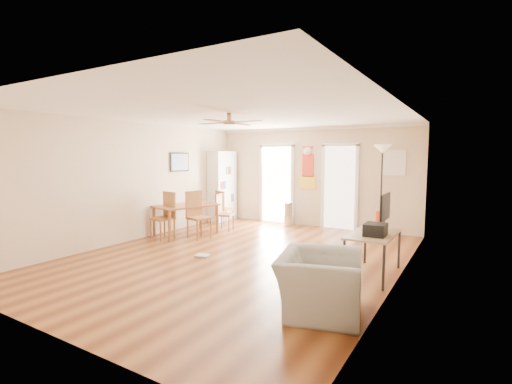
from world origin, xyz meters
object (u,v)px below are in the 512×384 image
Objects in this scene: dining_chair_far at (225,207)px; armchair at (320,283)px; dining_chair_right_a at (225,213)px; dining_table at (186,219)px; wastebasket_b at (328,280)px; wastebasket_a at (293,267)px; dining_chair_right_b at (199,215)px; trash_can at (289,214)px; computer_desk at (373,254)px; bookshelf at (222,186)px; dining_chair_near at (162,216)px; printer at (375,230)px; torchiere_lamp at (381,191)px.

armchair is (4.32, -4.07, -0.10)m from dining_chair_far.
armchair is at bearing -145.51° from dining_chair_right_a.
wastebasket_b is at bearing -23.29° from dining_table.
dining_table is 3.82m from wastebasket_a.
dining_chair_right_b is 3.96m from wastebasket_b.
trash_can is 4.20m from computer_desk.
bookshelf is 1.56× the size of computer_desk.
dining_chair_right_a is 0.86× the size of dining_chair_right_b.
dining_chair_near reaches higher than printer.
trash_can is 0.29× the size of torchiere_lamp.
dining_chair_right_a is 2.92× the size of wastebasket_a.
wastebasket_b is (3.60, -2.60, -0.29)m from dining_chair_right_a.
dining_table is at bearing 166.23° from printer.
dining_chair_far is 5.32m from printer.
dining_chair_right_a is 0.97m from dining_chair_far.
printer reaches higher than wastebasket_a.
printer is at bearing -25.91° from armchair.
trash_can is 5.42m from armchair.
computer_desk is at bearing 168.80° from dining_chair_far.
bookshelf is 4.37m from torchiere_lamp.
dining_chair_near is at bearing -121.67° from trash_can.
dining_chair_right_a reaches higher than dining_chair_far.
dining_chair_far is 2.55× the size of printer.
dining_chair_right_a is 4.99m from armchair.
printer is (4.05, -1.82, 0.32)m from dining_chair_right_a.
armchair is at bearing -29.93° from dining_table.
wastebasket_b is at bearing -87.59° from torchiere_lamp.
computer_desk is 0.49m from printer.
dining_chair_far reaches higher than printer.
dining_chair_near is at bearing 137.46° from dining_chair_right_b.
dining_table is 1.55× the size of dining_chair_right_a.
wastebasket_b is at bearing -2.36° from armchair.
bookshelf is at bearing 147.69° from printer.
dining_chair_far is 2.92× the size of wastebasket_a.
computer_desk is (4.68, -0.16, -0.18)m from dining_chair_near.
armchair is (4.44, -1.85, -0.17)m from dining_chair_near.
dining_chair_far is (-0.02, 1.60, 0.10)m from dining_table.
dining_chair_right_b is 4.14m from printer.
dining_chair_near reaches higher than wastebasket_a.
dining_chair_right_b is 3.40× the size of wastebasket_a.
dining_table is 0.99m from dining_chair_right_a.
armchair is at bearing -26.56° from bookshelf.
bookshelf is 2.66m from dining_chair_near.
torchiere_lamp is at bearing -10.52° from armchair.
dining_chair_right_b reaches higher than wastebasket_b.
torchiere_lamp reaches higher than armchair.
computer_desk is 4.02× the size of wastebasket_b.
torchiere_lamp reaches higher than dining_chair_far.
torchiere_lamp is 5.96× the size of printer.
computer_desk reaches higher than wastebasket_b.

